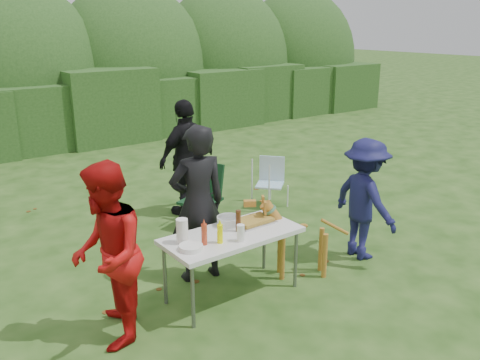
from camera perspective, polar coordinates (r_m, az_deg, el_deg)
ground at (r=5.94m, az=1.14°, el=-11.90°), size 80.00×80.00×0.00m
hedge_row at (r=12.66m, az=-21.87°, el=6.85°), size 22.00×1.40×1.70m
shrub_backdrop at (r=14.10m, az=-24.01°, el=10.66°), size 20.00×2.60×3.20m
folding_table at (r=5.48m, az=-0.89°, el=-6.52°), size 1.50×0.70×0.74m
person_cook at (r=5.80m, az=-4.76°, el=-2.69°), size 0.74×0.55×1.84m
person_red_jacket at (r=4.82m, az=-14.69°, el=-8.20°), size 0.96×1.05×1.75m
person_black_puffy at (r=7.84m, az=-5.98°, el=2.50°), size 1.12×0.64×1.80m
child at (r=6.55m, az=13.83°, el=-2.11°), size 0.70×1.07×1.55m
dog at (r=6.04m, az=7.05°, el=-6.46°), size 1.07×0.87×0.95m
camping_chair at (r=7.37m, az=-4.48°, el=-1.93°), size 0.78×0.78×0.94m
lawn_chair at (r=8.26m, az=3.37°, el=-0.27°), size 0.67×0.67×0.80m
food_tray at (r=5.72m, az=1.53°, el=-4.78°), size 0.45×0.30×0.02m
focaccia_bread at (r=5.71m, az=1.54°, el=-4.52°), size 0.40×0.26×0.04m
mustard_bottle at (r=5.20m, az=-2.26°, el=-6.06°), size 0.06×0.06×0.20m
ketchup_bottle at (r=5.17m, az=-4.04°, el=-6.11°), size 0.06×0.06×0.22m
beer_bottle at (r=5.46m, az=-0.20°, el=-4.61°), size 0.06×0.06×0.24m
paper_towel_roll at (r=5.22m, az=-6.51°, el=-5.72°), size 0.12×0.12×0.26m
cup_stack at (r=5.24m, az=0.08°, el=-5.97°), size 0.08×0.08×0.18m
pasta_bowl at (r=5.65m, az=-1.31°, el=-4.62°), size 0.26×0.26×0.10m
plate_stack at (r=5.10m, az=-5.54°, el=-7.54°), size 0.24×0.24×0.05m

